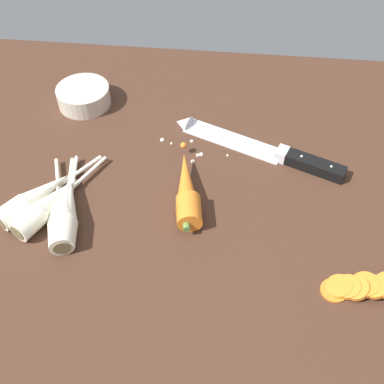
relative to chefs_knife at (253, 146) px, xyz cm
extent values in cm
cube|color=#42281C|center=(-10.34, -11.76, -2.65)|extent=(120.00, 90.00, 4.00)
cube|color=silver|center=(-3.91, 1.58, -0.40)|extent=(20.19, 11.58, 0.50)
cone|color=silver|center=(-14.29, 5.79, -0.40)|extent=(4.27, 4.80, 3.96)
cube|color=silver|center=(5.36, -2.17, 0.45)|extent=(2.96, 3.48, 2.20)
cube|color=black|center=(11.39, -4.61, 0.45)|extent=(11.25, 6.72, 2.20)
sphere|color=silver|center=(8.79, -3.56, 1.55)|extent=(0.50, 0.50, 0.50)
sphere|color=silver|center=(13.98, -5.66, 1.55)|extent=(0.50, 0.50, 0.50)
cylinder|color=orange|center=(-10.59, -18.50, 1.45)|extent=(5.04, 6.21, 4.20)
cone|color=orange|center=(-11.66, -11.86, 1.45)|extent=(6.09, 13.92, 3.99)
sphere|color=orange|center=(-13.12, -2.82, 1.45)|extent=(1.20, 1.20, 1.20)
cylinder|color=#5B7F3D|center=(-10.05, -21.86, 1.45)|extent=(1.34, 1.18, 1.20)
cylinder|color=silver|center=(-35.93, -23.57, 1.35)|extent=(5.84, 6.28, 4.00)
cone|color=silver|center=(-32.76, -17.36, 1.35)|extent=(7.44, 9.67, 3.80)
cylinder|color=silver|center=(-29.52, -11.01, 0.45)|extent=(5.01, 8.91, 0.70)
cylinder|color=brown|center=(-37.07, -25.80, 1.35)|extent=(2.63, 1.54, 2.80)
cylinder|color=silver|center=(-29.94, -25.57, 1.35)|extent=(5.43, 5.98, 4.00)
cone|color=silver|center=(-32.26, -19.16, 1.35)|extent=(6.55, 9.50, 3.80)
cylinder|color=silver|center=(-34.64, -12.60, 0.45)|extent=(3.87, 9.11, 0.70)
cylinder|color=brown|center=(-29.10, -27.87, 1.35)|extent=(2.73, 1.24, 2.80)
cylinder|color=silver|center=(-30.31, -23.66, 1.35)|extent=(4.73, 5.00, 4.00)
cone|color=silver|center=(-31.42, -17.75, 1.35)|extent=(5.16, 8.27, 3.80)
cylinder|color=silver|center=(-32.56, -11.69, 0.45)|extent=(2.23, 8.31, 0.70)
cylinder|color=brown|center=(-29.91, -25.79, 1.35)|extent=(2.81, 0.81, 2.80)
cylinder|color=silver|center=(-39.15, -21.87, 1.35)|extent=(6.15, 6.38, 4.00)
cone|color=silver|center=(-35.14, -16.23, 1.35)|extent=(8.23, 9.42, 3.80)
cylinder|color=silver|center=(-31.04, -10.44, 0.45)|extent=(6.12, 8.22, 0.70)
cylinder|color=brown|center=(-40.59, -23.90, 1.35)|extent=(2.46, 1.87, 2.80)
cylinder|color=silver|center=(-29.61, -25.20, 1.35)|extent=(4.76, 5.52, 4.00)
cone|color=silver|center=(-30.74, -18.46, 1.35)|extent=(5.20, 9.25, 3.80)
cylinder|color=silver|center=(-31.90, -11.56, 0.45)|extent=(2.26, 9.44, 0.70)
cylinder|color=brown|center=(-29.20, -27.63, 1.35)|extent=(2.81, 0.76, 2.80)
cylinder|color=orange|center=(12.61, -29.80, -0.30)|extent=(3.98, 3.98, 0.70)
cylinder|color=orange|center=(13.36, -29.26, -0.06)|extent=(3.88, 3.84, 1.96)
cylinder|color=orange|center=(14.53, -29.36, 0.19)|extent=(3.94, 3.94, 2.25)
cylinder|color=orange|center=(15.68, -29.60, 0.43)|extent=(3.84, 3.87, 2.40)
cylinder|color=orange|center=(16.96, -29.00, 0.68)|extent=(4.14, 4.10, 1.98)
cylinder|color=orange|center=(18.23, -29.40, 0.92)|extent=(3.76, 3.73, 2.11)
cylinder|color=orange|center=(19.41, -29.27, 1.17)|extent=(3.73, 3.69, 1.98)
cylinder|color=beige|center=(-35.74, 10.06, 1.35)|extent=(11.00, 11.00, 4.00)
cylinder|color=#ABA392|center=(-35.74, 10.06, 1.83)|extent=(8.80, 8.80, 2.80)
sphere|color=silver|center=(-9.71, -2.79, -0.23)|extent=(0.84, 0.84, 0.84)
sphere|color=silver|center=(0.34, -0.06, -0.23)|extent=(0.85, 0.85, 0.85)
sphere|color=silver|center=(-4.72, -2.51, -0.40)|extent=(0.50, 0.50, 0.50)
sphere|color=silver|center=(-17.71, 0.48, -0.21)|extent=(0.88, 0.88, 0.88)
sphere|color=silver|center=(0.31, 0.48, -0.39)|extent=(0.52, 0.52, 0.52)
sphere|color=silver|center=(-1.15, 1.89, -0.41)|extent=(0.48, 0.48, 0.48)
sphere|color=silver|center=(-2.03, -0.12, -0.42)|extent=(0.47, 0.47, 0.47)
sphere|color=silver|center=(-0.83, -0.73, -0.23)|extent=(0.85, 0.85, 0.85)
sphere|color=silver|center=(-1.83, 1.90, -0.25)|extent=(0.80, 0.80, 0.80)
sphere|color=silver|center=(-2.36, 0.88, -0.34)|extent=(0.63, 0.63, 0.63)
sphere|color=silver|center=(-4.82, 1.72, -0.44)|extent=(0.43, 0.43, 0.43)
sphere|color=silver|center=(-10.58, -3.08, -0.29)|extent=(0.72, 0.72, 0.72)
sphere|color=silver|center=(-11.93, 0.71, -0.31)|extent=(0.68, 0.68, 0.68)
sphere|color=silver|center=(-15.81, -0.35, -0.41)|extent=(0.49, 0.49, 0.49)
sphere|color=silver|center=(-11.13, -4.83, -0.26)|extent=(0.79, 0.79, 0.79)
camera|label=1|loc=(-4.70, -66.42, 61.00)|focal=43.41mm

